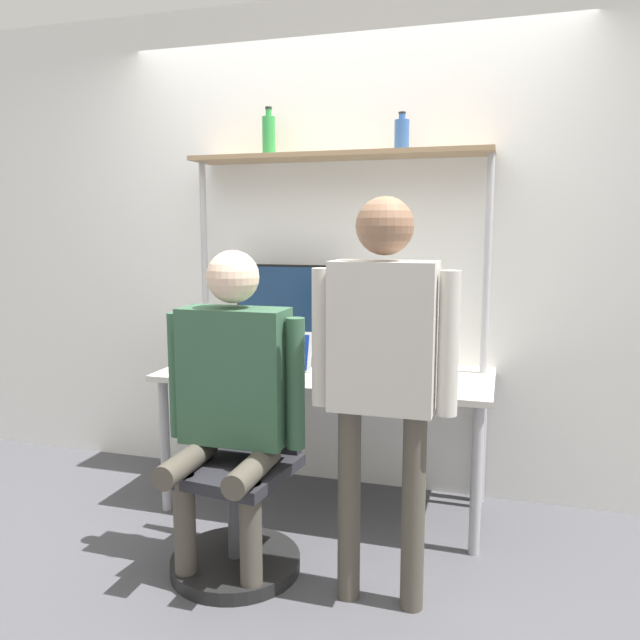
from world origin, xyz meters
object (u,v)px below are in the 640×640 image
(laptop, at_px, (283,362))
(bottle_blue, at_px, (402,135))
(person_seated, at_px, (232,386))
(person_standing, at_px, (383,354))
(bottle_green, at_px, (269,135))
(office_chair, at_px, (240,503))
(monitor, at_px, (288,306))
(cell_phone, at_px, (325,376))

(laptop, height_order, bottle_blue, bottle_blue)
(person_seated, height_order, person_standing, person_standing)
(person_standing, relative_size, bottle_green, 6.21)
(laptop, bearing_deg, person_standing, -46.56)
(office_chair, height_order, person_standing, person_standing)
(bottle_green, height_order, bottle_blue, bottle_green)
(laptop, xyz_separation_m, office_chair, (0.01, -0.59, -0.50))
(monitor, height_order, bottle_green, bottle_green)
(monitor, relative_size, person_standing, 0.39)
(cell_phone, height_order, bottle_green, bottle_green)
(person_seated, xyz_separation_m, person_standing, (0.64, -0.05, 0.18))
(bottle_green, bearing_deg, office_chair, -78.09)
(person_standing, xyz_separation_m, bottle_blue, (-0.11, 0.98, 0.93))
(monitor, distance_m, office_chair, 1.18)
(cell_phone, bearing_deg, bottle_blue, 45.99)
(office_chair, relative_size, bottle_green, 3.65)
(person_seated, bearing_deg, monitor, 95.15)
(cell_phone, distance_m, bottle_green, 1.33)
(laptop, bearing_deg, bottle_blue, 28.81)
(office_chair, relative_size, person_standing, 0.59)
(laptop, bearing_deg, person_seated, -89.72)
(person_seated, bearing_deg, laptop, 90.28)
(office_chair, height_order, bottle_green, bottle_green)
(person_seated, distance_m, bottle_blue, 1.55)
(laptop, height_order, office_chair, laptop)
(bottle_green, bearing_deg, cell_phone, -38.05)
(bottle_blue, bearing_deg, monitor, 178.70)
(bottle_green, bearing_deg, bottle_blue, 0.00)
(person_seated, height_order, bottle_green, bottle_green)
(monitor, xyz_separation_m, bottle_blue, (0.62, -0.01, 0.90))
(cell_phone, relative_size, person_standing, 0.09)
(cell_phone, bearing_deg, monitor, 133.08)
(office_chair, xyz_separation_m, bottle_blue, (0.53, 0.89, 1.65))
(monitor, bearing_deg, person_seated, -84.85)
(bottle_green, xyz_separation_m, bottle_blue, (0.72, 0.00, -0.03))
(bottle_blue, bearing_deg, person_standing, -83.84)
(laptop, relative_size, office_chair, 0.30)
(monitor, bearing_deg, bottle_blue, -1.30)
(laptop, distance_m, office_chair, 0.77)
(cell_phone, xyz_separation_m, bottle_blue, (0.31, 0.32, 1.20))
(cell_phone, bearing_deg, bottle_green, 141.95)
(office_chair, distance_m, person_standing, 0.97)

